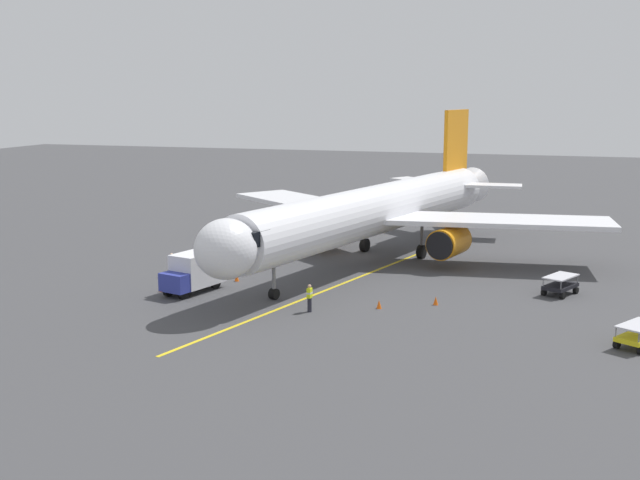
# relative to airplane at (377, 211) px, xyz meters

# --- Properties ---
(ground_plane) EXTENTS (220.00, 220.00, 0.00)m
(ground_plane) POSITION_rel_airplane_xyz_m (2.00, -1.38, -4.00)
(ground_plane) COLOR #424244
(apron_lead_in_line) EXTENTS (10.98, 38.59, 0.01)m
(apron_lead_in_line) POSITION_rel_airplane_xyz_m (0.08, 6.27, -4.00)
(apron_lead_in_line) COLOR yellow
(apron_lead_in_line) RESTS_ON ground
(airplane) EXTENTS (33.53, 39.67, 11.50)m
(airplane) POSITION_rel_airplane_xyz_m (0.00, 0.00, 0.00)
(airplane) COLOR white
(airplane) RESTS_ON ground
(ground_crew_marshaller) EXTENTS (0.34, 0.45, 1.71)m
(ground_crew_marshaller) POSITION_rel_airplane_xyz_m (12.98, 9.43, -3.12)
(ground_crew_marshaller) COLOR #23232D
(ground_crew_marshaller) RESTS_ON ground
(ground_crew_wing_walker) EXTENTS (0.29, 0.42, 1.71)m
(ground_crew_wing_walker) POSITION_rel_airplane_xyz_m (0.61, 15.42, -3.12)
(ground_crew_wing_walker) COLOR #23232D
(ground_crew_wing_walker) RESTS_ON ground
(box_truck_near_nose) EXTENTS (3.11, 4.95, 2.62)m
(box_truck_near_nose) POSITION_rel_airplane_xyz_m (9.45, 13.06, -2.62)
(box_truck_near_nose) COLOR #2D3899
(box_truck_near_nose) RESTS_ON ground
(belt_loader_portside) EXTENTS (2.20, 4.73, 2.32)m
(belt_loader_portside) POSITION_rel_airplane_xyz_m (7.91, -14.46, -3.29)
(belt_loader_portside) COLOR black
(belt_loader_portside) RESTS_ON ground
(baggage_cart_starboard_side) EXTENTS (2.57, 2.95, 1.27)m
(baggage_cart_starboard_side) POSITION_rel_airplane_xyz_m (-17.86, 16.82, -3.35)
(baggage_cart_starboard_side) COLOR yellow
(baggage_cart_starboard_side) RESTS_ON ground
(baggage_cart_rear_apron) EXTENTS (2.42, 2.95, 1.27)m
(baggage_cart_rear_apron) POSITION_rel_airplane_xyz_m (-13.91, 6.66, -3.35)
(baggage_cart_rear_apron) COLOR black
(baggage_cart_rear_apron) RESTS_ON ground
(safety_cone_nose_left) EXTENTS (0.32, 0.32, 0.55)m
(safety_cone_nose_left) POSITION_rel_airplane_xyz_m (-6.48, 11.61, -3.73)
(safety_cone_nose_left) COLOR #F2590F
(safety_cone_nose_left) RESTS_ON ground
(safety_cone_nose_right) EXTENTS (0.32, 0.32, 0.55)m
(safety_cone_nose_right) POSITION_rel_airplane_xyz_m (-3.26, 13.46, -3.73)
(safety_cone_nose_right) COLOR #F2590F
(safety_cone_nose_right) RESTS_ON ground
(safety_cone_wing_port) EXTENTS (0.32, 0.32, 0.55)m
(safety_cone_wing_port) POSITION_rel_airplane_xyz_m (11.57, 13.66, -3.73)
(safety_cone_wing_port) COLOR #F2590F
(safety_cone_wing_port) RESTS_ON ground
(safety_cone_wing_starboard) EXTENTS (0.32, 0.32, 0.55)m
(safety_cone_wing_starboard) POSITION_rel_airplane_xyz_m (7.90, 9.48, -3.73)
(safety_cone_wing_starboard) COLOR #F2590F
(safety_cone_wing_starboard) RESTS_ON ground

